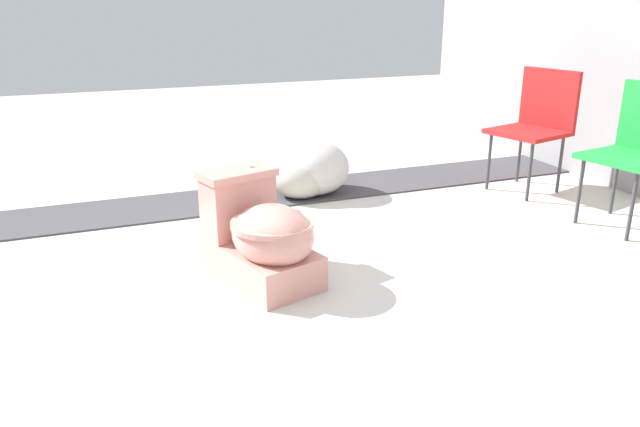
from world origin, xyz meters
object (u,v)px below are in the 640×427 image
boulder_near (301,176)px  boulder_far (314,168)px  toilet (262,237)px  folding_chair_left (538,117)px

boulder_near → boulder_far: boulder_far is taller
toilet → folding_chair_left: folding_chair_left is taller
toilet → boulder_far: 1.41m
folding_chair_left → boulder_far: 1.59m
toilet → boulder_far: toilet is taller
toilet → boulder_near: 1.32m
toilet → folding_chair_left: bearing=93.0°
toilet → boulder_near: (-1.17, 0.62, -0.07)m
folding_chair_left → boulder_near: (-0.40, -1.60, -0.36)m
boulder_near → boulder_far: 0.12m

